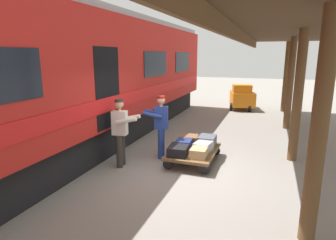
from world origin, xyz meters
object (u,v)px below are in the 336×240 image
object	(u,v)px
porter_in_overalls	(160,125)
baggage_tug	(242,97)
train_car	(58,82)
suitcase_tan_vintage	(199,153)
suitcase_black_hardshell	(179,150)
suitcase_gray_aluminum	(203,147)
suitcase_navy_fabric	(184,144)
suitcase_slate_roller	(207,141)
porter_by_door	(121,131)
luggage_cart	(193,152)
suitcase_brown_leather	(189,140)

from	to	relation	value
porter_in_overalls	baggage_tug	size ratio (longest dim) A/B	0.89
train_car	suitcase_tan_vintage	distance (m)	4.11
suitcase_black_hardshell	suitcase_gray_aluminum	bearing A→B (deg)	-137.15
suitcase_navy_fabric	suitcase_slate_roller	size ratio (longest dim) A/B	0.90
porter_in_overalls	porter_by_door	size ratio (longest dim) A/B	1.00
luggage_cart	baggage_tug	distance (m)	8.11
train_car	suitcase_slate_roller	distance (m)	4.28
train_car	porter_in_overalls	bearing A→B (deg)	-162.63
luggage_cart	suitcase_navy_fabric	bearing A→B (deg)	0.00
suitcase_slate_roller	porter_in_overalls	size ratio (longest dim) A/B	0.32
suitcase_gray_aluminum	suitcase_black_hardshell	world-z (taller)	suitcase_gray_aluminum
train_car	luggage_cart	xyz separation A→B (m)	(-3.51, -0.77, -1.78)
luggage_cart	porter_by_door	distance (m)	1.97
porter_in_overalls	porter_by_door	xyz separation A→B (m)	(0.70, 0.91, 0.00)
porter_by_door	baggage_tug	bearing A→B (deg)	-103.11
suitcase_slate_roller	suitcase_brown_leather	bearing A→B (deg)	0.00
train_car	luggage_cart	distance (m)	4.01
baggage_tug	porter_in_overalls	bearing A→B (deg)	80.25
suitcase_navy_fabric	suitcase_brown_leather	xyz separation A→B (m)	(0.00, -0.48, -0.01)
suitcase_gray_aluminum	suitcase_black_hardshell	xyz separation A→B (m)	(0.52, 0.48, -0.00)
baggage_tug	suitcase_navy_fabric	bearing A→B (deg)	85.02
suitcase_gray_aluminum	train_car	bearing A→B (deg)	11.55
suitcase_brown_leather	suitcase_black_hardshell	bearing A→B (deg)	90.00
suitcase_tan_vintage	porter_in_overalls	world-z (taller)	porter_in_overalls
suitcase_gray_aluminum	porter_by_door	world-z (taller)	porter_by_door
suitcase_tan_vintage	train_car	bearing A→B (deg)	4.43
porter_by_door	suitcase_gray_aluminum	bearing A→B (deg)	-155.30
train_car	suitcase_navy_fabric	bearing A→B (deg)	-166.68
suitcase_black_hardshell	suitcase_navy_fabric	xyz separation A→B (m)	(0.00, -0.48, 0.01)
train_car	porter_by_door	xyz separation A→B (m)	(-1.87, 0.10, -1.14)
suitcase_navy_fabric	porter_in_overalls	bearing A→B (deg)	-2.96
suitcase_brown_leather	suitcase_slate_roller	bearing A→B (deg)	180.00
train_car	suitcase_black_hardshell	size ratio (longest dim) A/B	29.97
suitcase_navy_fabric	suitcase_brown_leather	distance (m)	0.48
suitcase_black_hardshell	suitcase_tan_vintage	bearing A→B (deg)	180.00
suitcase_tan_vintage	suitcase_gray_aluminum	world-z (taller)	suitcase_gray_aluminum
suitcase_gray_aluminum	suitcase_brown_leather	distance (m)	0.70
suitcase_tan_vintage	porter_in_overalls	size ratio (longest dim) A/B	0.28
luggage_cart	suitcase_navy_fabric	world-z (taller)	suitcase_navy_fabric
suitcase_gray_aluminum	suitcase_slate_roller	bearing A→B (deg)	-90.00
porter_by_door	baggage_tug	xyz separation A→B (m)	(-2.09, -8.96, -0.30)
suitcase_tan_vintage	suitcase_slate_roller	size ratio (longest dim) A/B	0.86
suitcase_tan_vintage	suitcase_black_hardshell	xyz separation A→B (m)	(0.52, 0.00, 0.00)
suitcase_black_hardshell	baggage_tug	size ratio (longest dim) A/B	0.32
suitcase_brown_leather	porter_by_door	size ratio (longest dim) A/B	0.29
suitcase_black_hardshell	suitcase_navy_fabric	size ratio (longest dim) A/B	1.23
porter_in_overalls	suitcase_brown_leather	bearing A→B (deg)	-146.86
train_car	porter_by_door	bearing A→B (deg)	176.87
luggage_cart	suitcase_navy_fabric	size ratio (longest dim) A/B	3.55
suitcase_tan_vintage	suitcase_brown_leather	world-z (taller)	suitcase_brown_leather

